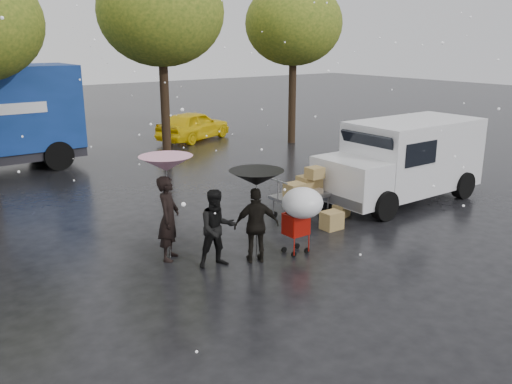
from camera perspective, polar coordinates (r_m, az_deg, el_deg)
ground at (r=11.08m, az=3.10°, el=-7.35°), size 90.00×90.00×0.00m
person_pink at (r=11.05m, az=-9.19°, el=-2.75°), size 0.74×0.75×1.75m
person_middle at (r=10.63m, az=-4.12°, el=-3.85°), size 0.87×0.74×1.57m
person_black at (r=10.81m, az=0.05°, el=-3.53°), size 0.98×0.73×1.55m
umbrella_pink at (r=10.75m, az=-9.45°, el=2.97°), size 1.06×1.06×2.16m
umbrella_black at (r=10.53m, az=0.05°, el=1.48°), size 1.09×1.09×1.90m
vendor_cart at (r=13.67m, az=5.08°, el=0.38°), size 1.52×0.80×1.27m
shopping_cart at (r=11.07m, az=4.81°, el=-1.53°), size 0.84×0.84×1.46m
white_van at (r=15.52m, az=15.30°, el=3.39°), size 4.91×2.18×2.20m
box_ground_near at (r=12.96m, az=7.98°, el=-2.97°), size 0.48×0.38×0.43m
box_ground_far at (r=13.90m, az=8.96°, el=-1.94°), size 0.48×0.42×0.32m
yellow_taxi at (r=24.29m, az=-6.59°, el=6.98°), size 4.13×2.87×1.31m
tree_row at (r=18.85m, az=-18.41°, el=17.11°), size 21.60×4.40×7.12m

